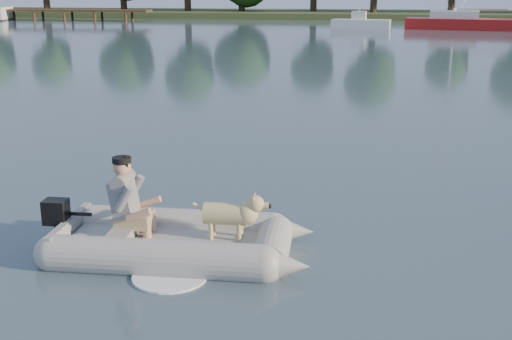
% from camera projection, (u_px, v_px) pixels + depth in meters
% --- Properties ---
extents(water, '(160.00, 160.00, 0.00)m').
position_uv_depth(water, '(185.00, 276.00, 7.96)').
color(water, slate).
rests_on(water, ground).
extents(shore_bank, '(160.00, 12.00, 0.70)m').
position_uv_depth(shore_bank, '(337.00, 15.00, 66.71)').
color(shore_bank, '#47512D').
rests_on(shore_bank, water).
extents(dock, '(18.00, 2.00, 1.04)m').
position_uv_depth(dock, '(58.00, 15.00, 60.88)').
color(dock, '#4C331E').
rests_on(dock, water).
extents(dinghy, '(4.53, 2.89, 1.39)m').
position_uv_depth(dinghy, '(176.00, 212.00, 8.47)').
color(dinghy, gray).
rests_on(dinghy, water).
extents(man, '(0.75, 0.65, 1.08)m').
position_uv_depth(man, '(125.00, 195.00, 8.55)').
color(man, slate).
rests_on(man, dinghy).
extents(dog, '(0.95, 0.36, 0.63)m').
position_uv_depth(dog, '(226.00, 218.00, 8.46)').
color(dog, tan).
rests_on(dog, dinghy).
extents(outboard_motor, '(0.42, 0.30, 0.79)m').
position_uv_depth(outboard_motor, '(57.00, 226.00, 8.74)').
color(outboard_motor, black).
rests_on(outboard_motor, dinghy).
extents(motorboat, '(4.86, 2.35, 1.98)m').
position_uv_depth(motorboat, '(361.00, 17.00, 49.86)').
color(motorboat, white).
rests_on(motorboat, water).
extents(sailboat, '(8.55, 3.86, 11.34)m').
position_uv_depth(sailboat, '(460.00, 23.00, 49.47)').
color(sailboat, '#A21512').
rests_on(sailboat, water).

